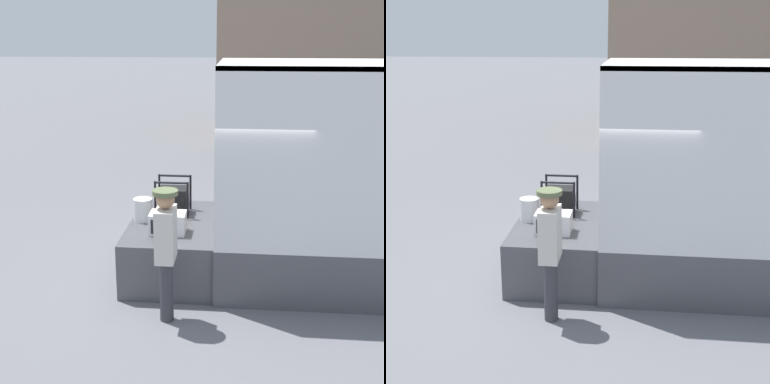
# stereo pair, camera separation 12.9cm
# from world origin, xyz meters

# --- Properties ---
(ground_plane) EXTENTS (160.00, 160.00, 0.00)m
(ground_plane) POSITION_xyz_m (0.00, 0.00, 0.00)
(ground_plane) COLOR slate
(tailgate_deck) EXTENTS (1.36, 2.21, 0.82)m
(tailgate_deck) POSITION_xyz_m (-0.68, 0.00, 0.41)
(tailgate_deck) COLOR #4C4C51
(tailgate_deck) RESTS_ON ground
(microwave) EXTENTS (0.53, 0.38, 0.31)m
(microwave) POSITION_xyz_m (-0.71, -0.49, 0.98)
(microwave) COLOR white
(microwave) RESTS_ON tailgate_deck
(portable_generator) EXTENTS (0.56, 0.47, 0.59)m
(portable_generator) POSITION_xyz_m (-0.73, 0.43, 1.05)
(portable_generator) COLOR black
(portable_generator) RESTS_ON tailgate_deck
(orange_bucket) EXTENTS (0.30, 0.30, 0.36)m
(orange_bucket) POSITION_xyz_m (-1.17, 0.01, 1.00)
(orange_bucket) COLOR silver
(orange_bucket) RESTS_ON tailgate_deck
(worker_person) EXTENTS (0.32, 0.44, 1.79)m
(worker_person) POSITION_xyz_m (-0.58, -1.55, 1.11)
(worker_person) COLOR #38383D
(worker_person) RESTS_ON ground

